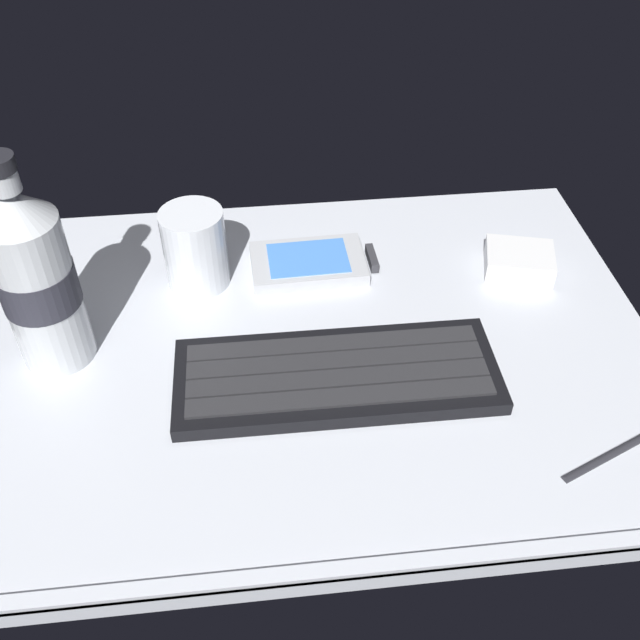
# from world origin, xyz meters

# --- Properties ---
(ground_plane) EXTENTS (0.64, 0.48, 0.03)m
(ground_plane) POSITION_xyz_m (0.00, -0.00, -0.01)
(ground_plane) COLOR silver
(keyboard) EXTENTS (0.29, 0.11, 0.02)m
(keyboard) POSITION_xyz_m (0.01, -0.05, 0.01)
(keyboard) COLOR black
(keyboard) RESTS_ON ground_plane
(handheld_device) EXTENTS (0.13, 0.08, 0.02)m
(handheld_device) POSITION_xyz_m (0.01, 0.12, 0.01)
(handheld_device) COLOR #B7BABF
(handheld_device) RESTS_ON ground_plane
(juice_cup) EXTENTS (0.06, 0.06, 0.09)m
(juice_cup) POSITION_xyz_m (-0.12, 0.11, 0.04)
(juice_cup) COLOR silver
(juice_cup) RESTS_ON ground_plane
(water_bottle) EXTENTS (0.07, 0.07, 0.21)m
(water_bottle) POSITION_xyz_m (-0.24, 0.01, 0.09)
(water_bottle) COLOR silver
(water_bottle) RESTS_ON ground_plane
(charger_block) EXTENTS (0.08, 0.07, 0.02)m
(charger_block) POSITION_xyz_m (0.22, 0.09, 0.01)
(charger_block) COLOR white
(charger_block) RESTS_ON ground_plane
(stylus_pen) EXTENTS (0.09, 0.04, 0.01)m
(stylus_pen) POSITION_xyz_m (0.22, -0.16, 0.00)
(stylus_pen) COLOR #26262B
(stylus_pen) RESTS_ON ground_plane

